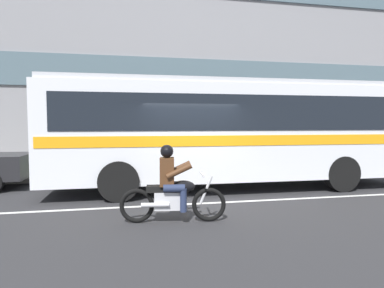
# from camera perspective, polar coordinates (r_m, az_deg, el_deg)

# --- Properties ---
(ground_plane) EXTENTS (60.00, 60.00, 0.00)m
(ground_plane) POSITION_cam_1_polar(r_m,az_deg,el_deg) (8.88, -0.03, -9.36)
(ground_plane) COLOR #2B2B2D
(sidewalk_curb) EXTENTS (28.00, 3.80, 0.15)m
(sidewalk_curb) POSITION_cam_1_polar(r_m,az_deg,el_deg) (13.82, -4.24, -4.38)
(sidewalk_curb) COLOR gray
(sidewalk_curb) RESTS_ON ground_plane
(lane_center_stripe) EXTENTS (26.60, 0.14, 0.01)m
(lane_center_stripe) POSITION_cam_1_polar(r_m,az_deg,el_deg) (8.31, 0.80, -10.24)
(lane_center_stripe) COLOR silver
(lane_center_stripe) RESTS_ON ground_plane
(office_building_facade) EXTENTS (28.00, 0.89, 12.37)m
(office_building_facade) POSITION_cam_1_polar(r_m,az_deg,el_deg) (16.51, -5.40, 18.32)
(office_building_facade) COLOR gray
(office_building_facade) RESTS_ON ground_plane
(transit_bus) EXTENTS (10.92, 2.69, 3.22)m
(transit_bus) POSITION_cam_1_polar(r_m,az_deg,el_deg) (10.19, 6.84, 2.96)
(transit_bus) COLOR silver
(transit_bus) RESTS_ON ground_plane
(motorcycle_with_rider) EXTENTS (2.13, 0.68, 1.56)m
(motorcycle_with_rider) POSITION_cam_1_polar(r_m,az_deg,el_deg) (6.70, -3.41, -7.91)
(motorcycle_with_rider) COLOR black
(motorcycle_with_rider) RESTS_ON ground_plane
(fire_hydrant) EXTENTS (0.22, 0.30, 0.75)m
(fire_hydrant) POSITION_cam_1_polar(r_m,az_deg,el_deg) (13.09, -21.49, -3.11)
(fire_hydrant) COLOR #4C8C3F
(fire_hydrant) RESTS_ON sidewalk_curb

